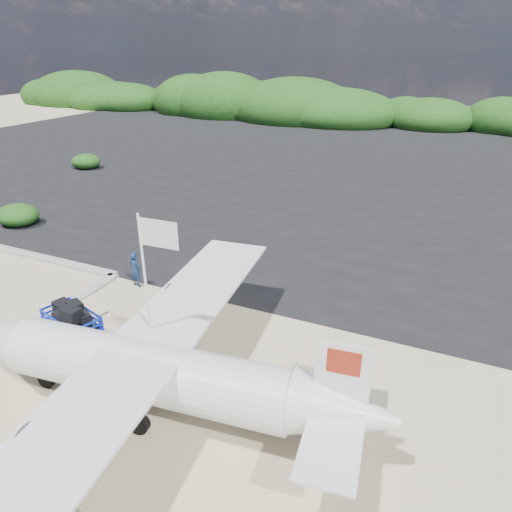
{
  "coord_description": "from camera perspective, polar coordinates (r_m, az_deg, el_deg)",
  "views": [
    {
      "loc": [
        8.97,
        -9.24,
        9.64
      ],
      "look_at": [
        2.35,
        5.54,
        2.11
      ],
      "focal_mm": 32.0,
      "sensor_mm": 36.0,
      "label": 1
    }
  ],
  "objects": [
    {
      "name": "crew_a",
      "position": [
        20.4,
        -14.84,
        -1.62
      ],
      "size": [
        0.65,
        0.49,
        1.61
      ],
      "primitive_type": "imported",
      "rotation": [
        0.0,
        0.0,
        2.95
      ],
      "color": "navy",
      "rests_on": "ground"
    },
    {
      "name": "crew_b",
      "position": [
        16.5,
        -10.8,
        -7.67
      ],
      "size": [
        1.03,
        0.93,
        1.73
      ],
      "primitive_type": "imported",
      "rotation": [
        0.0,
        0.0,
        2.75
      ],
      "color": "navy",
      "rests_on": "ground"
    },
    {
      "name": "signboard",
      "position": [
        13.25,
        3.61,
        -21.77
      ],
      "size": [
        1.69,
        0.26,
        1.39
      ],
      "primitive_type": null,
      "rotation": [
        0.0,
        0.0,
        -0.06
      ],
      "color": "maroon",
      "rests_on": "ground"
    },
    {
      "name": "flagpole",
      "position": [
        14.92,
        -12.16,
        -15.99
      ],
      "size": [
        1.17,
        0.52,
        5.74
      ],
      "primitive_type": null,
      "rotation": [
        0.0,
        0.0,
        0.04
      ],
      "color": "white",
      "rests_on": "ground"
    },
    {
      "name": "crew_c",
      "position": [
        15.52,
        -10.89,
        -9.52
      ],
      "size": [
        1.18,
        0.57,
        1.94
      ],
      "primitive_type": "imported",
      "rotation": [
        0.0,
        0.0,
        3.23
      ],
      "color": "navy",
      "rests_on": "ground"
    },
    {
      "name": "vegetation_band",
      "position": [
        65.57,
        16.61,
        15.51
      ],
      "size": [
        124.0,
        8.0,
        4.4
      ],
      "primitive_type": null,
      "color": "#B2B2B2",
      "rests_on": "ground"
    },
    {
      "name": "baggage_cart",
      "position": [
        18.05,
        -21.7,
        -9.35
      ],
      "size": [
        2.68,
        1.98,
        1.2
      ],
      "primitive_type": null,
      "rotation": [
        0.0,
        0.0,
        -0.28
      ],
      "color": "#0E2BDA",
      "rests_on": "ground"
    },
    {
      "name": "asphalt_apron",
      "position": [
        41.39,
        11.13,
        11.02
      ],
      "size": [
        90.0,
        50.0,
        0.04
      ],
      "primitive_type": null,
      "color": "#B2B2B2",
      "rests_on": "ground"
    },
    {
      "name": "ground",
      "position": [
        16.08,
        -16.36,
        -13.07
      ],
      "size": [
        160.0,
        160.0,
        0.0
      ],
      "primitive_type": "plane",
      "color": "beige"
    }
  ]
}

